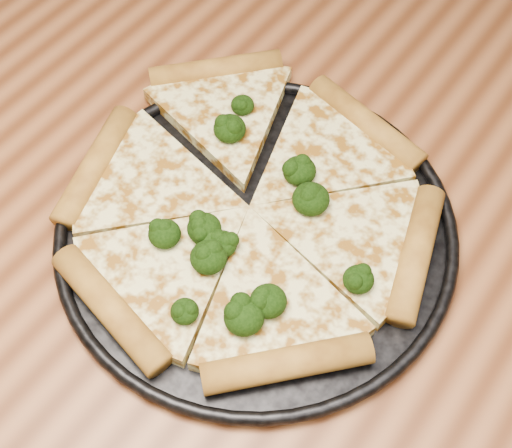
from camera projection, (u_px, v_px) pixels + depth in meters
The scene contains 4 objects.
dining_table at pixel (299, 289), 0.75m from camera, with size 1.20×0.90×0.75m.
pizza_pan at pixel (256, 229), 0.68m from camera, with size 0.38×0.38×0.02m.
pizza at pixel (248, 204), 0.68m from camera, with size 0.38×0.37×0.03m.
broccoli_florets at pixel (244, 229), 0.65m from camera, with size 0.23×0.24×0.03m.
Camera 1 is at (0.17, -0.32, 1.32)m, focal length 50.74 mm.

